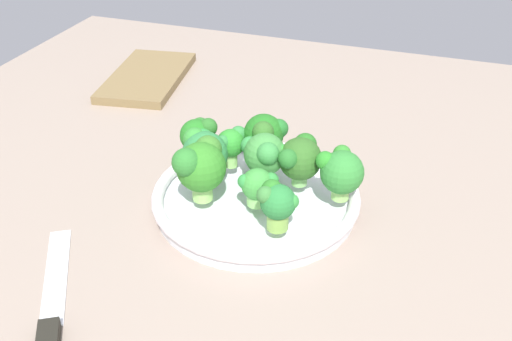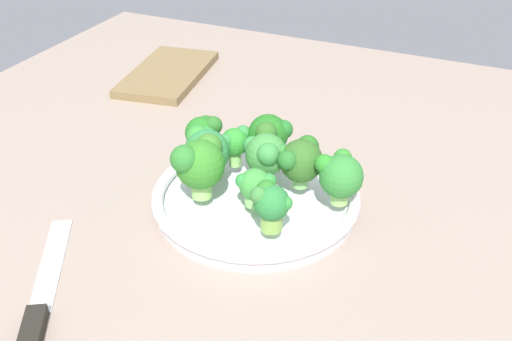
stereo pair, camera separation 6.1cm
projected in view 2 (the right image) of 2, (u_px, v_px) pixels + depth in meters
The scene contains 14 objects.
ground_plane at pixel (245, 208), 86.05cm from camera, with size 130.00×130.00×2.50cm, color gray.
bowl at pixel (256, 198), 83.28cm from camera, with size 28.45×28.45×2.94cm.
broccoli_floret_0 at pixel (235, 142), 85.96cm from camera, with size 4.97×4.01×5.80cm.
broccoli_floret_1 at pixel (203, 133), 87.26cm from camera, with size 5.47×5.29×6.87cm.
broccoli_floret_2 at pixel (255, 186), 78.16cm from camera, with size 4.22×5.09×5.11cm.
broccoli_floret_3 at pixel (301, 160), 81.13cm from camera, with size 6.94×5.88×6.93cm.
broccoli_floret_4 at pixel (199, 163), 78.60cm from camera, with size 8.27×6.55×8.38cm.
broccoli_floret_5 at pixel (206, 149), 82.89cm from camera, with size 6.35×6.57×7.36cm.
broccoli_floret_6 at pixel (269, 135), 85.78cm from camera, with size 6.43×6.18×7.59cm.
broccoli_floret_7 at pixel (271, 203), 73.19cm from camera, with size 4.45×4.99×6.24cm.
broccoli_floret_8 at pixel (340, 175), 77.91cm from camera, with size 6.31×6.40×6.92cm.
broccoli_floret_9 at pixel (267, 154), 81.94cm from camera, with size 5.78×6.49×7.11cm.
knife at pixel (38, 311), 66.54cm from camera, with size 24.08×15.67×1.50cm.
cutting_board at pixel (168, 74), 121.55cm from camera, with size 24.40×13.33×1.60cm, color olive.
Camera 2 is at (63.41, 29.96, 48.93)cm, focal length 42.66 mm.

